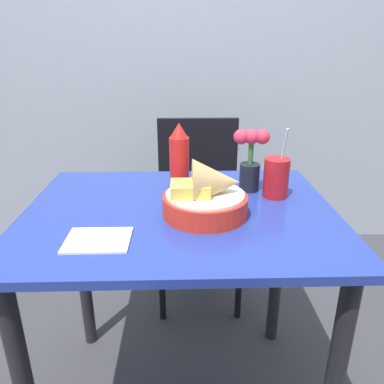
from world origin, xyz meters
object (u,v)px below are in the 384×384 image
Objects in this scene: food_basket at (208,196)px; flower_vase at (250,158)px; ketchup_bottle at (178,158)px; chair_far_window at (198,195)px; drink_cup at (276,179)px.

flower_vase is at bearing 52.03° from food_basket.
ketchup_bottle is 1.09× the size of flower_vase.
ketchup_bottle is (-0.09, -0.54, 0.35)m from chair_far_window.
food_basket reaches higher than chair_far_window.
food_basket is 1.17× the size of flower_vase.
flower_vase is (0.15, 0.20, 0.05)m from food_basket.
ketchup_bottle is (-0.09, 0.22, 0.05)m from food_basket.
flower_vase is (0.24, -0.02, 0.00)m from ketchup_bottle.
chair_far_window is 3.88× the size of drink_cup.
flower_vase is (0.14, -0.56, 0.35)m from chair_far_window.
ketchup_bottle is at bearing 111.44° from food_basket.
drink_cup is at bearing 30.94° from food_basket.
drink_cup is 0.11m from flower_vase.
chair_far_window is 0.65m from ketchup_bottle.
chair_far_window is 0.73m from drink_cup.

